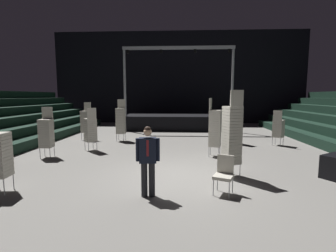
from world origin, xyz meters
TOP-DOWN VIEW (x-y plane):
  - ground_plane at (0.00, 0.00)m, footprint 22.00×30.00m
  - arena_end_wall at (0.00, 15.00)m, footprint 22.00×0.30m
  - stage_riser at (0.00, 10.65)m, footprint 7.69×2.88m
  - man_with_tie at (-0.58, -1.60)m, footprint 0.57×0.27m
  - chair_stack_front_left at (1.53, 2.50)m, footprint 0.54×0.54m
  - chair_stack_front_right at (-4.99, 5.97)m, footprint 0.53×0.53m
  - chair_stack_mid_left at (-5.02, 1.98)m, footprint 0.47×0.47m
  - chair_stack_mid_right at (-2.99, 5.68)m, footprint 0.45×0.45m
  - chair_stack_mid_centre at (1.69, -0.01)m, footprint 0.57×0.57m
  - chair_stack_rear_left at (2.79, 5.39)m, footprint 0.61×0.61m
  - chair_stack_rear_right at (4.92, 4.88)m, footprint 0.62×0.62m
  - chair_stack_aisle_left at (-3.77, 3.30)m, footprint 0.62×0.62m
  - loose_chair_near_man at (1.26, -1.32)m, footprint 0.58×0.58m

SIDE VIEW (x-z plane):
  - ground_plane at x=0.00m, z-range -0.10..0.00m
  - loose_chair_near_man at x=1.26m, z-range 0.06..1.01m
  - stage_riser at x=0.00m, z-range -2.22..3.42m
  - chair_stack_rear_right at x=4.92m, z-range 0.00..1.71m
  - chair_stack_aisle_left at x=-3.77m, z-range 0.00..1.88m
  - man_with_tie at x=-0.58m, z-range 0.11..1.80m
  - chair_stack_mid_left at x=-5.02m, z-range 0.00..1.97m
  - chair_stack_front_right at x=-4.99m, z-range 0.00..2.05m
  - chair_stack_rear_left at x=2.79m, z-range 0.00..2.05m
  - chair_stack_mid_right at x=-2.99m, z-range 0.00..2.22m
  - chair_stack_front_left at x=1.53m, z-range 0.00..2.30m
  - chair_stack_mid_centre at x=1.69m, z-range 0.00..2.56m
  - arena_end_wall at x=0.00m, z-range 0.00..8.00m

